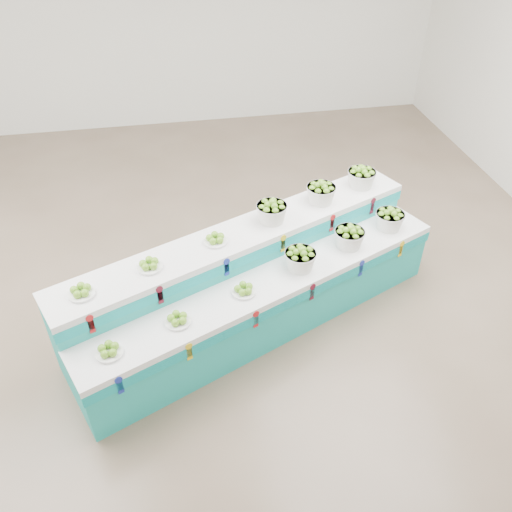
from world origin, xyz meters
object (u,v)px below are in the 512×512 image
at_px(basket_lower_left, 300,258).
at_px(display_stand, 256,282).
at_px(plate_upper_mid, 149,264).
at_px(basket_upper_right, 361,177).

bearing_deg(basket_lower_left, display_stand, 169.12).
bearing_deg(display_stand, basket_lower_left, -34.53).
height_order(display_stand, plate_upper_mid, plate_upper_mid).
xyz_separation_m(plate_upper_mid, basket_upper_right, (2.49, 1.09, 0.07)).
height_order(display_stand, basket_lower_left, display_stand).
height_order(basket_lower_left, basket_upper_right, basket_upper_right).
height_order(plate_upper_mid, basket_upper_right, basket_upper_right).
xyz_separation_m(display_stand, basket_lower_left, (0.45, -0.09, 0.33)).
distance_m(basket_lower_left, plate_upper_mid, 1.54).
bearing_deg(basket_upper_right, display_stand, -147.51).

